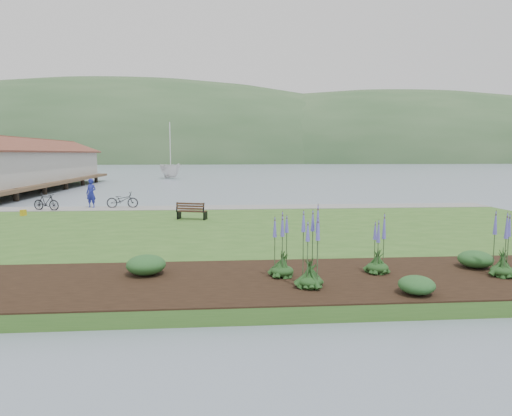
% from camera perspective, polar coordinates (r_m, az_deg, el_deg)
% --- Properties ---
extents(ground, '(600.00, 600.00, 0.00)m').
position_cam_1_polar(ground, '(21.99, -3.72, -3.10)').
color(ground, slate).
rests_on(ground, ground).
extents(lawn, '(34.00, 20.00, 0.40)m').
position_cam_1_polar(lawn, '(19.99, -3.63, -3.52)').
color(lawn, '#335E21').
rests_on(lawn, ground).
extents(shoreline_path, '(34.00, 2.20, 0.03)m').
position_cam_1_polar(shoreline_path, '(28.76, -3.96, 0.08)').
color(shoreline_path, gray).
rests_on(shoreline_path, lawn).
extents(garden_bed, '(24.00, 4.40, 0.04)m').
position_cam_1_polar(garden_bed, '(12.77, 10.78, -8.57)').
color(garden_bed, black).
rests_on(garden_bed, lawn).
extents(far_hillside, '(580.00, 80.00, 38.00)m').
position_cam_1_polar(far_hillside, '(192.77, 1.40, 5.71)').
color(far_hillside, '#31532E').
rests_on(far_hillside, ground).
extents(pier_pavilion, '(8.00, 36.00, 5.40)m').
position_cam_1_polar(pier_pavilion, '(52.98, -26.55, 4.88)').
color(pier_pavilion, '#4C3826').
rests_on(pier_pavilion, ground).
extents(park_bench, '(1.60, 1.02, 0.93)m').
position_cam_1_polar(park_bench, '(23.69, -8.08, -0.33)').
color(park_bench, '#311D13').
rests_on(park_bench, lawn).
extents(person, '(0.92, 0.78, 2.15)m').
position_cam_1_polar(person, '(30.24, -19.92, 2.04)').
color(person, navy).
rests_on(person, lawn).
extents(bicycle_a, '(0.70, 1.93, 1.01)m').
position_cam_1_polar(bicycle_a, '(29.62, -16.36, 0.97)').
color(bicycle_a, black).
rests_on(bicycle_a, lawn).
extents(bicycle_b, '(0.96, 1.75, 1.01)m').
position_cam_1_polar(bicycle_b, '(29.89, -24.75, 0.68)').
color(bicycle_b, black).
rests_on(bicycle_b, lawn).
extents(sailboat, '(13.83, 13.91, 26.95)m').
position_cam_1_polar(sailboat, '(70.64, -10.59, 3.64)').
color(sailboat, silver).
rests_on(sailboat, ground).
extents(pannier, '(0.29, 0.35, 0.33)m').
position_cam_1_polar(pannier, '(28.02, -27.09, -0.52)').
color(pannier, gold).
rests_on(pannier, lawn).
extents(echium_0, '(0.62, 0.62, 2.28)m').
position_cam_1_polar(echium_0, '(11.47, 6.80, -5.10)').
color(echium_0, '#173C15').
rests_on(echium_0, garden_bed).
extents(echium_1, '(0.62, 0.62, 1.74)m').
position_cam_1_polar(echium_1, '(13.29, 14.99, -5.17)').
color(echium_1, '#173C15').
rests_on(echium_1, garden_bed).
extents(echium_2, '(0.62, 0.62, 1.84)m').
position_cam_1_polar(echium_2, '(14.18, 28.52, -4.85)').
color(echium_2, '#173C15').
rests_on(echium_2, garden_bed).
extents(echium_4, '(0.62, 0.62, 2.10)m').
position_cam_1_polar(echium_4, '(12.44, 3.34, -4.76)').
color(echium_4, '#173C15').
rests_on(echium_4, garden_bed).
extents(shrub_0, '(1.09, 1.09, 0.54)m').
position_cam_1_polar(shrub_0, '(13.12, -13.59, -6.91)').
color(shrub_0, '#1E4C21').
rests_on(shrub_0, garden_bed).
extents(shrub_1, '(0.87, 0.87, 0.43)m').
position_cam_1_polar(shrub_1, '(11.71, 19.44, -9.06)').
color(shrub_1, '#1E4C21').
rests_on(shrub_1, garden_bed).
extents(shrub_2, '(0.99, 0.99, 0.50)m').
position_cam_1_polar(shrub_2, '(15.00, 25.75, -5.78)').
color(shrub_2, '#1E4C21').
rests_on(shrub_2, garden_bed).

